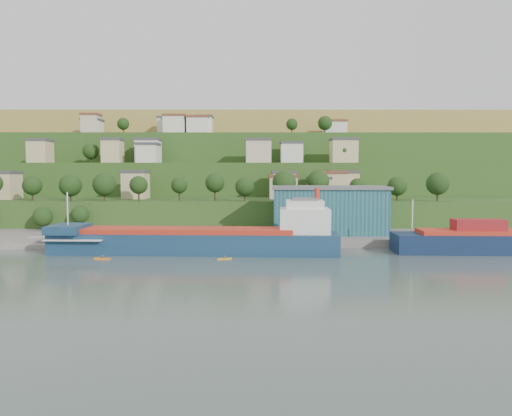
{
  "coord_description": "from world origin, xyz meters",
  "views": [
    {
      "loc": [
        13.92,
        -105.98,
        18.44
      ],
      "look_at": [
        14.3,
        15.0,
        9.88
      ],
      "focal_mm": 35.0,
      "sensor_mm": 36.0,
      "label": 1
    }
  ],
  "objects": [
    {
      "name": "cargo_ship_near",
      "position": [
        2.32,
        7.79,
        2.69
      ],
      "size": [
        66.0,
        13.74,
        16.84
      ],
      "rotation": [
        0.0,
        0.0,
        -0.05
      ],
      "color": "#132D48",
      "rests_on": "ground"
    },
    {
      "name": "quay",
      "position": [
        20.0,
        28.0,
        0.0
      ],
      "size": [
        220.0,
        26.0,
        4.0
      ],
      "primitive_type": "cube",
      "color": "slate",
      "rests_on": "ground"
    },
    {
      "name": "ground",
      "position": [
        0.0,
        0.0,
        0.0
      ],
      "size": [
        500.0,
        500.0,
        0.0
      ],
      "primitive_type": "plane",
      "color": "#414F4B",
      "rests_on": "ground"
    },
    {
      "name": "kayak_yellow",
      "position": [
        7.5,
        -0.5,
        0.23
      ],
      "size": [
        3.2,
        1.28,
        0.79
      ],
      "rotation": [
        0.0,
        0.0,
        0.24
      ],
      "color": "gold",
      "rests_on": "ground"
    },
    {
      "name": "warehouse",
      "position": [
        34.44,
        31.0,
        8.43
      ],
      "size": [
        32.01,
        20.7,
        12.8
      ],
      "rotation": [
        0.0,
        0.0,
        -0.06
      ],
      "color": "#1E4C5A",
      "rests_on": "quay"
    },
    {
      "name": "kayak_orange",
      "position": [
        -18.64,
        -0.42,
        0.27
      ],
      "size": [
        3.68,
        1.22,
        0.91
      ],
      "rotation": [
        0.0,
        0.0,
        -0.17
      ],
      "color": "orange",
      "rests_on": "ground"
    },
    {
      "name": "hillside",
      "position": [
        -0.01,
        168.7,
        0.09
      ],
      "size": [
        360.0,
        211.12,
        96.0
      ],
      "color": "#284719",
      "rests_on": "ground"
    },
    {
      "name": "dinghy",
      "position": [
        -41.73,
        21.16,
        1.61
      ],
      "size": [
        4.38,
        2.54,
        0.83
      ],
      "primitive_type": "cube",
      "rotation": [
        0.0,
        0.0,
        0.26
      ],
      "color": "silver",
      "rests_on": "pebble_beach"
    }
  ]
}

